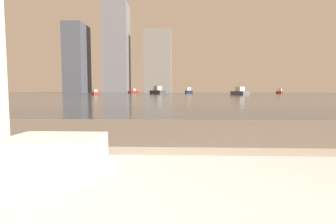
{
  "coord_description": "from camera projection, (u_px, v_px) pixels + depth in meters",
  "views": [
    {
      "loc": [
        0.09,
        0.11,
        0.77
      ],
      "look_at": [
        -0.0,
        2.31,
        0.59
      ],
      "focal_mm": 28.0,
      "sensor_mm": 36.0,
      "label": 1
    }
  ],
  "objects": [
    {
      "name": "towel_stack",
      "position": [
        54.0,
        150.0,
        0.75
      ],
      "size": [
        0.26,
        0.2,
        0.08
      ],
      "color": "white",
      "rests_on": "bathtub"
    },
    {
      "name": "harbor_water",
      "position": [
        178.0,
        94.0,
        61.7
      ],
      "size": [
        180.0,
        110.0,
        0.01
      ],
      "color": "slate",
      "rests_on": "ground_plane"
    },
    {
      "name": "harbor_boat_0",
      "position": [
        133.0,
        92.0,
        84.54
      ],
      "size": [
        2.99,
        4.26,
        1.52
      ],
      "color": "maroon",
      "rests_on": "harbor_water"
    },
    {
      "name": "harbor_boat_1",
      "position": [
        280.0,
        92.0,
        69.99
      ],
      "size": [
        3.0,
        3.97,
        1.43
      ],
      "color": "maroon",
      "rests_on": "harbor_water"
    },
    {
      "name": "harbor_boat_2",
      "position": [
        189.0,
        91.0,
        73.64
      ],
      "size": [
        2.02,
        4.93,
        1.81
      ],
      "color": "navy",
      "rests_on": "harbor_water"
    },
    {
      "name": "harbor_boat_3",
      "position": [
        158.0,
        91.0,
        60.89
      ],
      "size": [
        4.21,
        5.17,
        1.89
      ],
      "color": "#2D2D33",
      "rests_on": "harbor_water"
    },
    {
      "name": "harbor_boat_4",
      "position": [
        240.0,
        92.0,
        46.82
      ],
      "size": [
        2.73,
        4.22,
        1.5
      ],
      "color": "#4C4C51",
      "rests_on": "harbor_water"
    },
    {
      "name": "harbor_boat_5",
      "position": [
        95.0,
        93.0,
        51.14
      ],
      "size": [
        2.2,
        3.01,
        1.08
      ],
      "color": "maroon",
      "rests_on": "harbor_water"
    },
    {
      "name": "skyline_tower_0",
      "position": [
        77.0,
        59.0,
        118.05
      ],
      "size": [
        8.47,
        13.39,
        30.43
      ],
      "color": "#4C515B",
      "rests_on": "ground_plane"
    },
    {
      "name": "skyline_tower_1",
      "position": [
        117.0,
        49.0,
        116.98
      ],
      "size": [
        10.6,
        10.01,
        39.16
      ],
      "color": "slate",
      "rests_on": "ground_plane"
    },
    {
      "name": "skyline_tower_2",
      "position": [
        158.0,
        62.0,
        116.73
      ],
      "size": [
        11.71,
        9.29,
        27.36
      ],
      "color": "gray",
      "rests_on": "ground_plane"
    }
  ]
}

